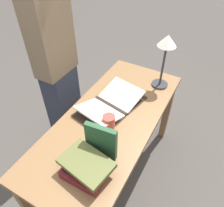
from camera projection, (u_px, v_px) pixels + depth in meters
The scene contains 8 objects.
ground_plane at pixel (111, 173), 2.12m from camera, with size 12.00×12.00×0.00m, color #47423D.
reading_desk at pixel (111, 128), 1.67m from camera, with size 1.49×0.64×0.77m.
open_book at pixel (111, 104), 1.67m from camera, with size 0.59×0.42×0.08m.
book_stack_tall at pixel (87, 167), 1.24m from camera, with size 0.24×0.32×0.11m.
book_standing_upright at pixel (101, 141), 1.28m from camera, with size 0.05×0.20×0.25m.
reading_lamp at pixel (166, 48), 1.65m from camera, with size 0.15×0.15×0.46m.
coffee_mug at pixel (109, 122), 1.50m from camera, with size 0.11×0.09×0.10m.
person_reader at pixel (57, 67), 1.90m from camera, with size 0.36×0.23×1.75m.
Camera 1 is at (0.97, 0.55, 1.92)m, focal length 35.00 mm.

